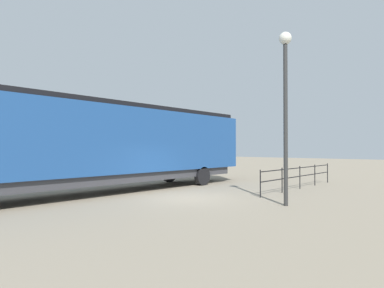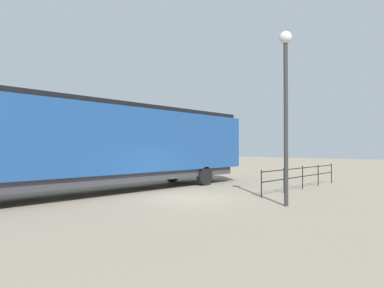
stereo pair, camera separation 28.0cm
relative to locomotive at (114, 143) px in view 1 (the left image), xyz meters
The scene contains 4 objects.
ground_plane 4.82m from the locomotive, 15.50° to the left, with size 120.00×120.00×0.00m, color gray.
locomotive is the anchor object (origin of this frame).
lamp_post 8.71m from the locomotive, 15.26° to the left, with size 0.48×0.48×6.67m.
platform_fence 10.03m from the locomotive, 49.69° to the left, with size 0.05×8.38×1.24m.
Camera 1 is at (9.76, -10.31, 2.19)m, focal length 29.86 mm.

